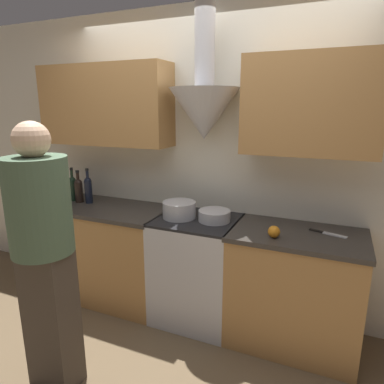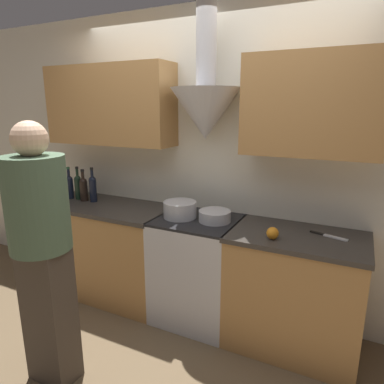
{
  "view_description": "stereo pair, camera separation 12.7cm",
  "coord_description": "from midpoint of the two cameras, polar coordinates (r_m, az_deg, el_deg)",
  "views": [
    {
      "loc": [
        1.01,
        -2.13,
        1.8
      ],
      "look_at": [
        0.0,
        0.22,
        1.15
      ],
      "focal_mm": 32.0,
      "sensor_mm": 36.0,
      "label": 1
    },
    {
      "loc": [
        1.13,
        -2.08,
        1.8
      ],
      "look_at": [
        0.0,
        0.22,
        1.15
      ],
      "focal_mm": 32.0,
      "sensor_mm": 36.0,
      "label": 2
    }
  ],
  "objects": [
    {
      "name": "counter_right",
      "position": [
        2.79,
        15.34,
        -15.23
      ],
      "size": [
        0.96,
        0.62,
        0.9
      ],
      "color": "#B27F47",
      "rests_on": "ground_plane"
    },
    {
      "name": "wine_bottle_0",
      "position": [
        3.63,
        -22.7,
        1.01
      ],
      "size": [
        0.08,
        0.08,
        0.34
      ],
      "color": "black",
      "rests_on": "counter_left"
    },
    {
      "name": "mixing_bowl",
      "position": [
        2.74,
        2.44,
        -3.97
      ],
      "size": [
        0.26,
        0.26,
        0.09
      ],
      "color": "silver",
      "rests_on": "stove_range"
    },
    {
      "name": "ground_plane",
      "position": [
        2.97,
        -3.17,
        -23.11
      ],
      "size": [
        12.0,
        12.0,
        0.0
      ],
      "primitive_type": "plane",
      "color": "brown"
    },
    {
      "name": "wine_bottle_4",
      "position": [
        3.38,
        -17.93,
        0.53
      ],
      "size": [
        0.07,
        0.07,
        0.33
      ],
      "color": "black",
      "rests_on": "counter_left"
    },
    {
      "name": "wine_bottle_2",
      "position": [
        3.52,
        -20.23,
        0.75
      ],
      "size": [
        0.07,
        0.07,
        0.32
      ],
      "color": "black",
      "rests_on": "counter_left"
    },
    {
      "name": "person_foreground_left",
      "position": [
        2.31,
        -24.92,
        -8.84
      ],
      "size": [
        0.37,
        0.37,
        1.72
      ],
      "color": "#473D33",
      "rests_on": "ground_plane"
    },
    {
      "name": "stove_range",
      "position": [
        2.98,
        -0.45,
        -12.66
      ],
      "size": [
        0.66,
        0.6,
        0.9
      ],
      "color": "silver",
      "rests_on": "ground_plane"
    },
    {
      "name": "wine_bottle_3",
      "position": [
        3.45,
        -19.37,
        0.44
      ],
      "size": [
        0.08,
        0.08,
        0.31
      ],
      "color": "black",
      "rests_on": "counter_left"
    },
    {
      "name": "wall_back",
      "position": [
        2.94,
        0.71,
        7.64
      ],
      "size": [
        8.4,
        0.56,
        2.6
      ],
      "color": "silver",
      "rests_on": "ground_plane"
    },
    {
      "name": "orange_fruit",
      "position": [
        2.46,
        12.06,
        -6.5
      ],
      "size": [
        0.08,
        0.08,
        0.08
      ],
      "color": "orange",
      "rests_on": "counter_right"
    },
    {
      "name": "wine_bottle_1",
      "position": [
        3.57,
        -21.53,
        0.76
      ],
      "size": [
        0.07,
        0.07,
        0.32
      ],
      "color": "black",
      "rests_on": "counter_left"
    },
    {
      "name": "counter_left",
      "position": [
        3.44,
        -15.45,
        -9.41
      ],
      "size": [
        1.28,
        0.62,
        0.9
      ],
      "color": "#B27F47",
      "rests_on": "ground_plane"
    },
    {
      "name": "stock_pot",
      "position": [
        2.82,
        -3.44,
        -2.97
      ],
      "size": [
        0.27,
        0.27,
        0.13
      ],
      "color": "silver",
      "rests_on": "stove_range"
    },
    {
      "name": "chefs_knife",
      "position": [
        2.65,
        20.48,
        -6.5
      ],
      "size": [
        0.27,
        0.1,
        0.01
      ],
      "rotation": [
        0.0,
        0.0,
        -0.28
      ],
      "color": "silver",
      "rests_on": "counter_right"
    }
  ]
}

